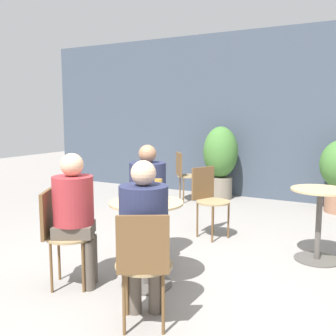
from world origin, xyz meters
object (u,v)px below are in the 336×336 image
object	(u,v)px
beer_glass_2	(158,190)
bistro_chair_4	(208,195)
bistro_chair_2	(143,259)
seated_person_2	(144,227)
bistro_chair_3	(184,172)
seated_person_1	(75,208)
bistro_chair_0	(148,207)
beer_glass_0	(133,195)
beer_glass_3	(140,192)
bistro_chair_1	(59,228)
beer_glass_1	(154,195)
cafe_table_near	(146,229)
cafe_table_far	(319,215)
potted_plant_0	(220,158)
seated_person_0	(148,193)

from	to	relation	value
beer_glass_2	bistro_chair_4	bearing A→B (deg)	95.56
bistro_chair_2	seated_person_2	size ratio (longest dim) A/B	0.72
bistro_chair_3	seated_person_1	size ratio (longest dim) A/B	0.73
bistro_chair_4	beer_glass_2	distance (m)	1.53
bistro_chair_0	bistro_chair_4	size ratio (longest dim) A/B	1.00
beer_glass_0	beer_glass_3	distance (m)	0.17
bistro_chair_1	seated_person_1	size ratio (longest dim) A/B	0.73
beer_glass_0	beer_glass_1	world-z (taller)	beer_glass_1
beer_glass_2	cafe_table_near	bearing A→B (deg)	-122.57
bistro_chair_2	beer_glass_1	world-z (taller)	beer_glass_1
beer_glass_0	bistro_chair_2	bearing A→B (deg)	-51.03
cafe_table_near	beer_glass_0	bearing A→B (deg)	-124.61
cafe_table_near	bistro_chair_3	size ratio (longest dim) A/B	0.88
bistro_chair_0	beer_glass_3	bearing A→B (deg)	-95.18
cafe_table_far	potted_plant_0	xyz separation A→B (m)	(-2.01, 2.40, 0.24)
bistro_chair_0	seated_person_0	size ratio (longest dim) A/B	0.71
bistro_chair_0	bistro_chair_3	size ratio (longest dim) A/B	1.00
cafe_table_far	beer_glass_3	size ratio (longest dim) A/B	5.42
cafe_table_far	seated_person_2	bearing A→B (deg)	-116.40
bistro_chair_0	beer_glass_0	xyz separation A→B (m)	(0.32, -0.76, 0.30)
beer_glass_0	potted_plant_0	world-z (taller)	potted_plant_0
beer_glass_1	bistro_chair_1	bearing A→B (deg)	-156.75
bistro_chair_0	bistro_chair_2	size ratio (longest dim) A/B	1.00
seated_person_2	bistro_chair_0	bearing A→B (deg)	-90.00
seated_person_1	beer_glass_0	size ratio (longest dim) A/B	8.22
cafe_table_near	potted_plant_0	xyz separation A→B (m)	(-0.75, 3.76, 0.21)
seated_person_1	beer_glass_0	xyz separation A→B (m)	(0.46, 0.21, 0.13)
bistro_chair_2	beer_glass_2	bearing A→B (deg)	-97.51
beer_glass_1	beer_glass_3	xyz separation A→B (m)	(-0.21, 0.12, -0.01)
bistro_chair_1	beer_glass_0	size ratio (longest dim) A/B	5.97
bistro_chair_3	beer_glass_1	bearing A→B (deg)	162.51
seated_person_2	beer_glass_1	distance (m)	0.54
potted_plant_0	cafe_table_near	bearing A→B (deg)	-78.66
beer_glass_0	bistro_chair_3	bearing A→B (deg)	108.96
seated_person_0	potted_plant_0	distance (m)	3.26
bistro_chair_1	beer_glass_2	xyz separation A→B (m)	(0.73, 0.49, 0.33)
bistro_chair_2	bistro_chair_3	distance (m)	4.19
cafe_table_near	bistro_chair_2	xyz separation A→B (m)	(0.38, -0.66, 0.01)
cafe_table_near	beer_glass_2	distance (m)	0.36
bistro_chair_2	seated_person_0	xyz separation A→B (m)	(-0.69, 1.19, 0.19)
seated_person_0	seated_person_2	world-z (taller)	seated_person_0
bistro_chair_2	beer_glass_0	distance (m)	0.78
seated_person_2	bistro_chair_4	bearing A→B (deg)	-109.79
bistro_chair_0	seated_person_2	distance (m)	1.39
bistro_chair_2	beer_glass_2	xyz separation A→B (m)	(-0.32, 0.76, 0.33)
bistro_chair_3	potted_plant_0	xyz separation A→B (m)	(0.45, 0.55, 0.20)
bistro_chair_0	seated_person_2	world-z (taller)	seated_person_2
seated_person_0	beer_glass_0	xyz separation A→B (m)	(0.24, -0.63, 0.12)
bistro_chair_0	bistro_chair_2	world-z (taller)	same
cafe_table_near	cafe_table_far	bearing A→B (deg)	47.45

